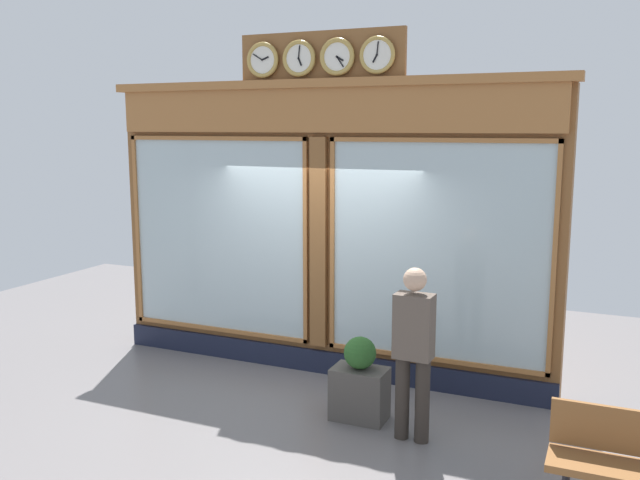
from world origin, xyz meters
name	(u,v)px	position (x,y,z in m)	size (l,w,h in m)	color
ground_plane	(189,478)	(0.00, 2.80, 0.00)	(14.00, 14.00, 0.00)	slate
shop_facade	(324,227)	(0.00, -0.13, 1.79)	(5.68, 0.42, 4.05)	brown
pedestrian	(413,347)	(-1.54, 1.33, 0.93)	(0.37, 0.23, 1.69)	#312A24
planter_box	(360,394)	(-0.92, 1.09, 0.27)	(0.56, 0.36, 0.54)	#4C4742
planter_shrub	(360,353)	(-0.92, 1.09, 0.71)	(0.33, 0.33, 0.33)	#285623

